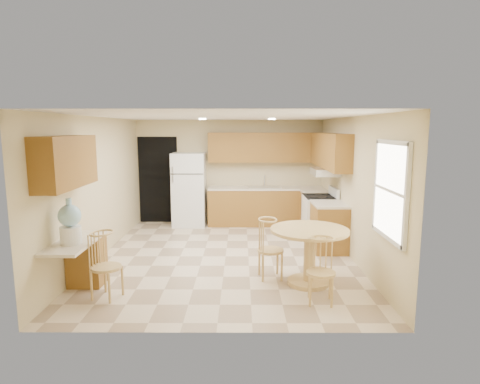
{
  "coord_description": "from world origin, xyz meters",
  "views": [
    {
      "loc": [
        0.28,
        -7.0,
        2.3
      ],
      "look_at": [
        0.26,
        0.3,
        1.14
      ],
      "focal_mm": 30.0,
      "sensor_mm": 36.0,
      "label": 1
    }
  ],
  "objects_px": {
    "dining_table": "(309,248)",
    "chair_table_b": "(322,266)",
    "chair_desk": "(104,261)",
    "refrigerator": "(189,189)",
    "chair_table_a": "(271,244)",
    "stove": "(320,217)",
    "water_crock": "(70,223)"
  },
  "relations": [
    {
      "from": "chair_table_a",
      "to": "chair_desk",
      "type": "height_order",
      "value": "chair_table_a"
    },
    {
      "from": "chair_table_a",
      "to": "refrigerator",
      "type": "bearing_deg",
      "value": -162.39
    },
    {
      "from": "chair_table_a",
      "to": "chair_desk",
      "type": "distance_m",
      "value": 2.4
    },
    {
      "from": "chair_table_b",
      "to": "chair_table_a",
      "type": "bearing_deg",
      "value": -49.05
    },
    {
      "from": "refrigerator",
      "to": "chair_table_a",
      "type": "bearing_deg",
      "value": -64.55
    },
    {
      "from": "chair_desk",
      "to": "dining_table",
      "type": "bearing_deg",
      "value": 120.79
    },
    {
      "from": "stove",
      "to": "chair_table_b",
      "type": "distance_m",
      "value": 3.27
    },
    {
      "from": "dining_table",
      "to": "water_crock",
      "type": "bearing_deg",
      "value": -171.31
    },
    {
      "from": "stove",
      "to": "water_crock",
      "type": "height_order",
      "value": "water_crock"
    },
    {
      "from": "chair_desk",
      "to": "water_crock",
      "type": "height_order",
      "value": "water_crock"
    },
    {
      "from": "dining_table",
      "to": "chair_desk",
      "type": "relative_size",
      "value": 1.26
    },
    {
      "from": "water_crock",
      "to": "dining_table",
      "type": "bearing_deg",
      "value": 8.69
    },
    {
      "from": "chair_table_a",
      "to": "water_crock",
      "type": "xyz_separation_m",
      "value": [
        -2.73,
        -0.66,
        0.48
      ]
    },
    {
      "from": "refrigerator",
      "to": "stove",
      "type": "distance_m",
      "value": 3.15
    },
    {
      "from": "water_crock",
      "to": "refrigerator",
      "type": "bearing_deg",
      "value": 75.97
    },
    {
      "from": "refrigerator",
      "to": "dining_table",
      "type": "relative_size",
      "value": 1.51
    },
    {
      "from": "dining_table",
      "to": "chair_table_a",
      "type": "height_order",
      "value": "chair_table_a"
    },
    {
      "from": "chair_table_a",
      "to": "chair_table_b",
      "type": "bearing_deg",
      "value": 25.99
    },
    {
      "from": "dining_table",
      "to": "chair_table_b",
      "type": "height_order",
      "value": "chair_table_b"
    },
    {
      "from": "refrigerator",
      "to": "chair_table_b",
      "type": "xyz_separation_m",
      "value": [
        2.28,
        -4.43,
        -0.33
      ]
    },
    {
      "from": "stove",
      "to": "dining_table",
      "type": "distance_m",
      "value": 2.56
    },
    {
      "from": "stove",
      "to": "chair_desk",
      "type": "relative_size",
      "value": 1.2
    },
    {
      "from": "stove",
      "to": "water_crock",
      "type": "xyz_separation_m",
      "value": [
        -3.92,
        -2.98,
        0.58
      ]
    },
    {
      "from": "refrigerator",
      "to": "dining_table",
      "type": "xyz_separation_m",
      "value": [
        2.23,
        -3.7,
        -0.31
      ]
    },
    {
      "from": "stove",
      "to": "chair_table_a",
      "type": "relative_size",
      "value": 1.18
    },
    {
      "from": "dining_table",
      "to": "water_crock",
      "type": "relative_size",
      "value": 1.86
    },
    {
      "from": "refrigerator",
      "to": "stove",
      "type": "height_order",
      "value": "refrigerator"
    },
    {
      "from": "refrigerator",
      "to": "stove",
      "type": "xyz_separation_m",
      "value": [
        2.88,
        -1.22,
        -0.4
      ]
    },
    {
      "from": "chair_table_b",
      "to": "chair_desk",
      "type": "bearing_deg",
      "value": 4.14
    },
    {
      "from": "chair_table_b",
      "to": "water_crock",
      "type": "distance_m",
      "value": 3.38
    },
    {
      "from": "stove",
      "to": "chair_desk",
      "type": "distance_m",
      "value": 4.63
    },
    {
      "from": "dining_table",
      "to": "chair_desk",
      "type": "distance_m",
      "value": 2.89
    }
  ]
}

